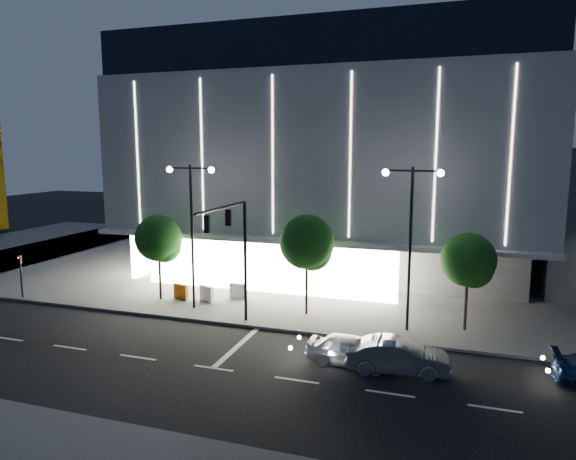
% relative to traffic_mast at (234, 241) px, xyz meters
% --- Properties ---
extents(ground, '(160.00, 160.00, 0.00)m').
position_rel_traffic_mast_xyz_m(ground, '(-1.00, -3.34, -5.03)').
color(ground, black).
rests_on(ground, ground).
extents(sidewalk_museum, '(70.00, 40.00, 0.15)m').
position_rel_traffic_mast_xyz_m(sidewalk_museum, '(4.00, 20.66, -4.95)').
color(sidewalk_museum, '#474747').
rests_on(sidewalk_museum, ground).
extents(museum, '(30.00, 25.80, 18.00)m').
position_rel_traffic_mast_xyz_m(museum, '(1.98, 18.97, 4.25)').
color(museum, '#4C4C51').
rests_on(museum, ground).
extents(traffic_mast, '(0.33, 5.89, 7.07)m').
position_rel_traffic_mast_xyz_m(traffic_mast, '(0.00, 0.00, 0.00)').
color(traffic_mast, black).
rests_on(traffic_mast, ground).
extents(street_lamp_west, '(3.16, 0.36, 9.00)m').
position_rel_traffic_mast_xyz_m(street_lamp_west, '(-4.00, 2.66, 0.93)').
color(street_lamp_west, black).
rests_on(street_lamp_west, ground).
extents(street_lamp_east, '(3.16, 0.36, 9.00)m').
position_rel_traffic_mast_xyz_m(street_lamp_east, '(9.00, 2.66, 0.93)').
color(street_lamp_east, black).
rests_on(street_lamp_east, ground).
extents(ped_signal_far, '(0.22, 0.24, 3.00)m').
position_rel_traffic_mast_xyz_m(ped_signal_far, '(-16.00, 1.16, -3.14)').
color(ped_signal_far, black).
rests_on(ped_signal_far, ground).
extents(tree_left, '(3.02, 3.02, 5.72)m').
position_rel_traffic_mast_xyz_m(tree_left, '(-6.97, 3.68, -0.99)').
color(tree_left, black).
rests_on(tree_left, ground).
extents(tree_mid, '(3.25, 3.25, 6.15)m').
position_rel_traffic_mast_xyz_m(tree_mid, '(3.03, 3.68, -0.69)').
color(tree_mid, black).
rests_on(tree_mid, ground).
extents(tree_right, '(2.91, 2.91, 5.51)m').
position_rel_traffic_mast_xyz_m(tree_right, '(12.03, 3.68, -1.14)').
color(tree_right, black).
rests_on(tree_right, ground).
extents(car_lead, '(4.31, 2.08, 1.42)m').
position_rel_traffic_mast_xyz_m(car_lead, '(6.91, -2.53, -4.32)').
color(car_lead, '#B6B8BF').
rests_on(car_lead, ground).
extents(car_second, '(4.74, 2.12, 1.51)m').
position_rel_traffic_mast_xyz_m(car_second, '(9.05, -2.64, -4.27)').
color(car_second, '#A0A3A7').
rests_on(car_second, ground).
extents(barrier_a, '(1.13, 0.53, 1.00)m').
position_rel_traffic_mast_xyz_m(barrier_a, '(-5.69, 4.03, -4.38)').
color(barrier_a, orange).
rests_on(barrier_a, sidewalk_museum).
extents(barrier_b, '(1.12, 0.35, 1.00)m').
position_rel_traffic_mast_xyz_m(barrier_b, '(-2.20, 5.35, -4.38)').
color(barrier_b, silver).
rests_on(barrier_b, sidewalk_museum).
extents(barrier_d, '(1.11, 0.64, 1.00)m').
position_rel_traffic_mast_xyz_m(barrier_d, '(-3.88, 4.13, -4.38)').
color(barrier_d, white).
rests_on(barrier_d, sidewalk_museum).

